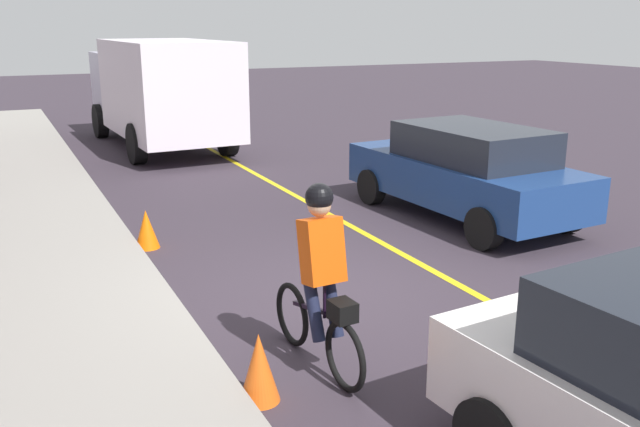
{
  "coord_description": "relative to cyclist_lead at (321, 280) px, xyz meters",
  "views": [
    {
      "loc": [
        -7.15,
        3.51,
        3.22
      ],
      "look_at": [
        0.0,
        0.08,
        1.0
      ],
      "focal_mm": 38.6,
      "sensor_mm": 36.0,
      "label": 1
    }
  ],
  "objects": [
    {
      "name": "traffic_cone_far",
      "position": [
        -0.29,
        0.73,
        -0.59
      ],
      "size": [
        0.36,
        0.36,
        0.64
      ],
      "primitive_type": "cone",
      "color": "#E55B17",
      "rests_on": "ground"
    },
    {
      "name": "lane_line_centre",
      "position": [
        1.78,
        -2.52,
        -0.91
      ],
      "size": [
        36.0,
        0.12,
        0.01
      ],
      "primitive_type": "cube",
      "color": "yellow",
      "rests_on": "ground"
    },
    {
      "name": "traffic_cone_near",
      "position": [
        4.41,
        0.71,
        -0.62
      ],
      "size": [
        0.36,
        0.36,
        0.58
      ],
      "primitive_type": "cone",
      "color": "orange",
      "rests_on": "ground"
    },
    {
      "name": "ground_plane",
      "position": [
        1.78,
        -0.92,
        -0.91
      ],
      "size": [
        80.0,
        80.0,
        0.0
      ],
      "primitive_type": "plane",
      "color": "#362D36"
    },
    {
      "name": "patrol_sedan",
      "position": [
        3.71,
        -4.48,
        -0.09
      ],
      "size": [
        4.5,
        2.13,
        1.58
      ],
      "rotation": [
        0.0,
        0.0,
        0.06
      ],
      "color": "navy",
      "rests_on": "ground"
    },
    {
      "name": "sidewalk",
      "position": [
        1.78,
        2.48,
        -0.84
      ],
      "size": [
        40.0,
        3.2,
        0.15
      ],
      "primitive_type": "cube",
      "color": "gray",
      "rests_on": "ground"
    },
    {
      "name": "cyclist_lead",
      "position": [
        0.0,
        0.0,
        0.0
      ],
      "size": [
        1.71,
        0.38,
        1.83
      ],
      "rotation": [
        0.0,
        0.0,
        0.06
      ],
      "color": "black",
      "rests_on": "ground"
    },
    {
      "name": "box_truck_background",
      "position": [
        12.66,
        -1.47,
        0.64
      ],
      "size": [
        6.79,
        2.74,
        2.78
      ],
      "rotation": [
        0.0,
        0.0,
        0.04
      ],
      "color": "silver",
      "rests_on": "ground"
    }
  ]
}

